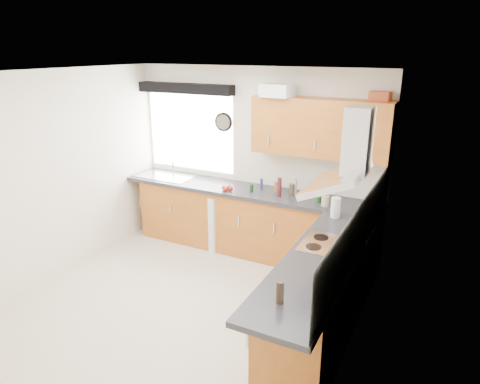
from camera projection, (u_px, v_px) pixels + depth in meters
The scene contains 35 objects.
ground_plane at pixel (186, 303), 4.80m from camera, with size 3.60×3.60×0.00m, color beige.
ceiling at pixel (175, 73), 4.00m from camera, with size 3.60×3.60×0.02m, color white.
wall_back at pixel (255, 160), 5.92m from camera, with size 3.60×0.02×2.50m, color silver.
wall_front at pixel (29, 277), 2.88m from camera, with size 3.60×0.02×2.50m, color silver.
wall_left at pixel (58, 176), 5.18m from camera, with size 0.02×3.60×2.50m, color silver.
wall_right at pixel (357, 230), 3.63m from camera, with size 0.02×3.60×2.50m, color silver.
window at pixel (190, 132), 6.27m from camera, with size 1.40×0.02×1.10m, color silver.
window_blind at pixel (185, 88), 5.99m from camera, with size 1.50×0.18×0.14m, color black.
splashback at pixel (362, 225), 3.91m from camera, with size 0.01×3.00×0.54m, color white.
base_cab_back at pixel (239, 220), 5.98m from camera, with size 3.00×0.58×0.86m, color #904D19.
base_cab_corner at pixel (354, 243), 5.28m from camera, with size 0.60×0.60×0.86m, color #904D19.
base_cab_right at pixel (323, 297), 4.14m from camera, with size 0.58×2.10×0.86m, color #904D19.
worktop_back at pixel (245, 191), 5.78m from camera, with size 3.60×0.62×0.05m, color black.
worktop_right at pixel (320, 261), 3.87m from camera, with size 0.62×2.42×0.05m, color black.
sink at pixel (165, 174), 6.34m from camera, with size 0.84×0.46×0.10m, color silver, non-canonical shape.
oven at pixel (326, 290), 4.27m from camera, with size 0.56×0.58×0.85m, color black.
hob_plate at pixel (329, 245), 4.12m from camera, with size 0.52×0.52×0.01m, color silver.
extractor_hood at pixel (347, 160), 3.80m from camera, with size 0.52×0.78×0.66m, color silver, non-canonical shape.
upper_cabinets at pixel (320, 128), 5.19m from camera, with size 1.70×0.35×0.70m, color #904D19.
washing_machine at pixel (214, 217), 6.18m from camera, with size 0.54×0.52×0.80m, color silver.
wall_clock at pixel (223, 122), 5.94m from camera, with size 0.27×0.27×0.04m, color black.
casserole at pixel (277, 90), 5.19m from camera, with size 0.37×0.27×0.16m, color silver.
storage_box at pixel (380, 96), 4.86m from camera, with size 0.22×0.19×0.10m, color #B44923.
utensil_pot at pixel (326, 201), 5.13m from camera, with size 0.09×0.09×0.13m, color #9B9271.
kitchen_roll at pixel (336, 208), 4.78m from camera, with size 0.11×0.11×0.23m, color silver.
tomato_cluster at pixel (227, 188), 5.71m from camera, with size 0.14×0.14×0.06m, color #A11308, non-canonical shape.
jar_0 at pixel (277, 187), 5.66m from camera, with size 0.07×0.07×0.13m, color brown.
jar_1 at pixel (279, 187), 5.45m from camera, with size 0.06×0.06×0.25m, color #44181A.
jar_2 at pixel (262, 184), 5.76m from camera, with size 0.04×0.04×0.14m, color navy.
jar_3 at pixel (291, 190), 5.52m from camera, with size 0.07×0.07×0.15m, color #403523.
jar_4 at pixel (251, 188), 5.64m from camera, with size 0.05×0.05×0.11m, color #133617.
jar_5 at pixel (319, 195), 5.35m from camera, with size 0.04×0.04×0.12m, color #1F174F.
jar_6 at pixel (295, 187), 5.53m from camera, with size 0.04×0.04×0.21m, color #A09388.
jar_7 at pixel (319, 193), 5.25m from camera, with size 0.07×0.07×0.25m, color #18441D.
bottle_0 at pixel (280, 292), 3.17m from camera, with size 0.06×0.06×0.18m, color black.
Camera 1 is at (2.43, -3.42, 2.72)m, focal length 32.00 mm.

